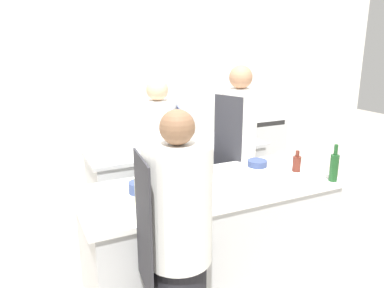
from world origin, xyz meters
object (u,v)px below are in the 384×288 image
object	(u,v)px
bottle_olive_oil	(297,163)
chef_at_stove	(159,169)
bowl_wooden_salad	(257,163)
cup	(235,185)
bowl_ceramic_blue	(140,187)
bowl_prep_small	(182,187)
chef_at_pass_far	(238,154)
bottle_vinegar	(334,167)
bottle_cooking_oil	(140,192)
bottle_wine	(157,198)
bowl_mixing_large	(113,213)
oven_range	(252,151)
chef_at_prep_near	(178,249)

from	to	relation	value
bottle_olive_oil	chef_at_stove	bearing A→B (deg)	144.37
bowl_wooden_salad	cup	xyz separation A→B (m)	(-0.50, -0.41, 0.02)
bowl_ceramic_blue	bowl_prep_small	bearing A→B (deg)	-16.32
bowl_ceramic_blue	chef_at_pass_far	bearing A→B (deg)	23.30
bottle_vinegar	bottle_cooking_oil	world-z (taller)	bottle_vinegar
bottle_wine	bowl_mixing_large	distance (m)	0.30
oven_range	bowl_mixing_large	bearing A→B (deg)	-140.78
bottle_cooking_oil	bottle_wine	bearing A→B (deg)	-63.66
bottle_wine	bowl_prep_small	world-z (taller)	bottle_wine
chef_at_stove	bottle_cooking_oil	size ratio (longest dim) A/B	5.59
bowl_mixing_large	bottle_cooking_oil	bearing A→B (deg)	16.92
chef_at_stove	bottle_wine	xyz separation A→B (m)	(-0.39, -1.01, 0.17)
bottle_cooking_oil	bowl_wooden_salad	size ratio (longest dim) A/B	1.69
bowl_wooden_salad	cup	size ratio (longest dim) A/B	1.77
chef_at_stove	chef_at_pass_far	distance (m)	0.82
bottle_vinegar	bowl_ceramic_blue	world-z (taller)	bottle_vinegar
bottle_vinegar	bowl_mixing_large	size ratio (longest dim) A/B	1.53
chef_at_pass_far	cup	world-z (taller)	chef_at_pass_far
cup	chef_at_stove	bearing A→B (deg)	108.12
bottle_vinegar	bowl_wooden_salad	world-z (taller)	bottle_vinegar
chef_at_prep_near	bottle_wine	size ratio (longest dim) A/B	5.58
bottle_wine	bowl_wooden_salad	size ratio (longest dim) A/B	1.67
chef_at_pass_far	bowl_ceramic_blue	world-z (taller)	chef_at_pass_far
bottle_wine	bottle_cooking_oil	distance (m)	0.16
chef_at_prep_near	bottle_wine	distance (m)	0.39
chef_at_stove	chef_at_pass_far	bearing A→B (deg)	100.01
chef_at_pass_far	bowl_wooden_salad	xyz separation A→B (m)	(-0.03, -0.38, 0.03)
chef_at_stove	bowl_mixing_large	distance (m)	1.14
chef_at_pass_far	chef_at_stove	bearing A→B (deg)	62.75
chef_at_prep_near	bowl_mixing_large	bearing A→B (deg)	39.34
bowl_ceramic_blue	bowl_wooden_salad	size ratio (longest dim) A/B	1.00
chef_at_stove	bottle_olive_oil	bearing A→B (deg)	70.23
chef_at_pass_far	bottle_wine	world-z (taller)	chef_at_pass_far
chef_at_pass_far	bottle_olive_oil	world-z (taller)	chef_at_pass_far
chef_at_stove	bottle_olive_oil	size ratio (longest dim) A/B	8.95
bottle_cooking_oil	bowl_wooden_salad	bearing A→B (deg)	17.71
bottle_wine	bowl_ceramic_blue	distance (m)	0.42
bowl_prep_small	bowl_ceramic_blue	bearing A→B (deg)	163.68
bottle_cooking_oil	bowl_mixing_large	world-z (taller)	bottle_cooking_oil
oven_range	cup	world-z (taller)	cup
bottle_wine	bowl_ceramic_blue	size ratio (longest dim) A/B	1.67
chef_at_pass_far	bowl_mixing_large	distance (m)	1.70
chef_at_prep_near	cup	xyz separation A→B (m)	(0.68, 0.46, 0.13)
bottle_vinegar	oven_range	bearing A→B (deg)	72.55
bottle_olive_oil	bottle_cooking_oil	distance (m)	1.48
chef_at_stove	bottle_wine	size ratio (longest dim) A/B	5.66
chef_at_prep_near	cup	distance (m)	0.83
bottle_cooking_oil	bowl_ceramic_blue	distance (m)	0.29
oven_range	bottle_olive_oil	size ratio (longest dim) A/B	5.23
chef_at_prep_near	bottle_cooking_oil	world-z (taller)	chef_at_prep_near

